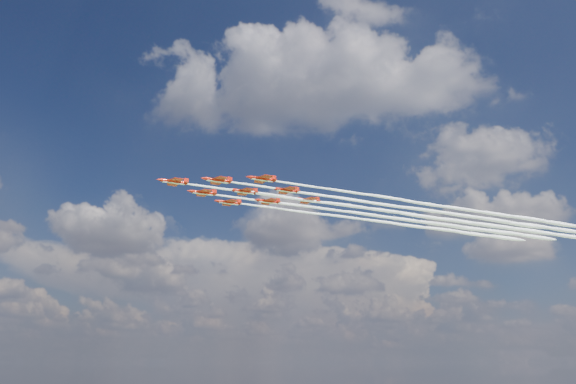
# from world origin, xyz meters

# --- Properties ---
(jet_lead) EXTENTS (122.13, 97.41, 2.32)m
(jet_lead) POSITION_xyz_m (38.43, 29.46, 78.13)
(jet_lead) COLOR #B5170A
(jet_row2_port) EXTENTS (122.13, 97.41, 2.32)m
(jet_row2_port) POSITION_xyz_m (51.19, 30.94, 78.13)
(jet_row2_port) COLOR #B5170A
(jet_row2_starb) EXTENTS (122.13, 97.41, 2.32)m
(jet_row2_starb) POSITION_xyz_m (42.77, 41.54, 78.13)
(jet_row2_starb) COLOR #B5170A
(jet_row3_port) EXTENTS (122.13, 97.41, 2.32)m
(jet_row3_port) POSITION_xyz_m (63.94, 32.42, 78.13)
(jet_row3_port) COLOR #B5170A
(jet_row3_centre) EXTENTS (122.13, 97.41, 2.32)m
(jet_row3_centre) POSITION_xyz_m (55.52, 43.03, 78.13)
(jet_row3_centre) COLOR #B5170A
(jet_row3_starb) EXTENTS (122.13, 97.41, 2.32)m
(jet_row3_starb) POSITION_xyz_m (47.10, 53.63, 78.13)
(jet_row3_starb) COLOR #B5170A
(jet_row4_port) EXTENTS (122.13, 97.41, 2.32)m
(jet_row4_port) POSITION_xyz_m (68.28, 44.51, 78.13)
(jet_row4_port) COLOR #B5170A
(jet_row4_starb) EXTENTS (122.13, 97.41, 2.32)m
(jet_row4_starb) POSITION_xyz_m (59.86, 55.11, 78.13)
(jet_row4_starb) COLOR #B5170A
(jet_tail) EXTENTS (122.13, 97.41, 2.32)m
(jet_tail) POSITION_xyz_m (72.62, 56.59, 78.13)
(jet_tail) COLOR #B5170A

